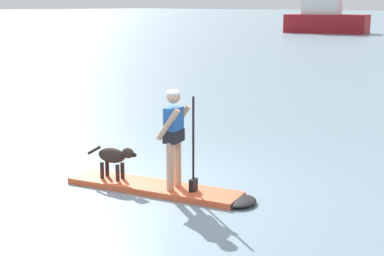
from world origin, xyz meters
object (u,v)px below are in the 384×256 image
at_px(moored_boat_far_starboard, 325,18).
at_px(dog, 114,157).
at_px(person_paddler, 175,132).
at_px(paddleboard, 165,189).

bearing_deg(moored_boat_far_starboard, dog, -66.39).
xyz_separation_m(person_paddler, dog, (-1.13, -0.29, -0.55)).
distance_m(paddleboard, moored_boat_far_starboard, 52.07).
bearing_deg(paddleboard, person_paddler, 14.15).
bearing_deg(moored_boat_far_starboard, person_paddler, -65.12).
bearing_deg(moored_boat_far_starboard, paddleboard, -65.31).
xyz_separation_m(person_paddler, moored_boat_far_starboard, (-21.91, 47.25, 0.41)).
distance_m(person_paddler, moored_boat_far_starboard, 52.08).
xyz_separation_m(paddleboard, person_paddler, (0.17, 0.04, 0.99)).
xyz_separation_m(paddleboard, dog, (-0.96, -0.24, 0.44)).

